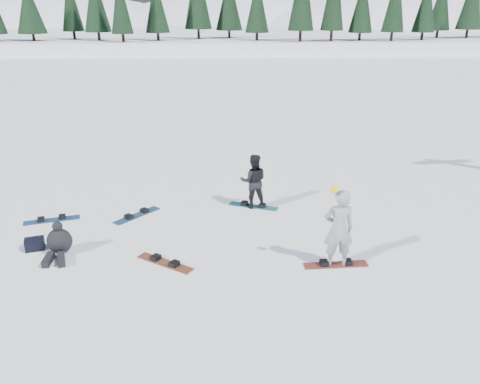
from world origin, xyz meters
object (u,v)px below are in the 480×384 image
object	(u,v)px
snowboard_loose_a	(137,215)
snowboard_loose_b	(165,263)
gear_bag	(35,244)
snowboard_loose_c	(52,220)
snowboarder_man	(254,181)
seated_rider	(59,242)
snowboarder_woman	(339,229)

from	to	relation	value
snowboard_loose_a	snowboard_loose_b	bearing A→B (deg)	-115.47
gear_bag	snowboard_loose_a	world-z (taller)	gear_bag
snowboard_loose_c	snowboard_loose_b	world-z (taller)	same
snowboarder_man	seated_rider	size ratio (longest dim) A/B	1.56
snowboarder_woman	snowboard_loose_b	world-z (taller)	snowboarder_woman
snowboard_loose_c	snowboard_loose_b	bearing A→B (deg)	-51.79
seated_rider	snowboard_loose_c	distance (m)	2.15
snowboarder_woman	gear_bag	distance (m)	7.39
snowboarder_man	seated_rider	distance (m)	5.60
seated_rider	snowboard_loose_b	distance (m)	2.67
snowboard_loose_a	snowboard_loose_b	xyz separation A→B (m)	(1.13, -2.72, 0.00)
snowboarder_woman	snowboarder_man	size ratio (longest dim) A/B	1.24
snowboarder_man	snowboard_loose_b	world-z (taller)	snowboarder_man
snowboarder_man	snowboard_loose_c	bearing A→B (deg)	8.64
snowboarder_man	snowboard_loose_a	size ratio (longest dim) A/B	1.10
snowboard_loose_a	snowboard_loose_b	size ratio (longest dim) A/B	1.00
snowboard_loose_c	snowboard_loose_b	xyz separation A→B (m)	(3.46, -2.47, 0.00)
snowboarder_man	seated_rider	bearing A→B (deg)	30.07
gear_bag	snowboard_loose_a	bearing A→B (deg)	41.64
gear_bag	snowboard_loose_c	bearing A→B (deg)	95.71
snowboarder_woman	snowboard_loose_b	size ratio (longest dim) A/B	1.36
seated_rider	gear_bag	size ratio (longest dim) A/B	2.34
snowboarder_woman	gear_bag	size ratio (longest dim) A/B	4.53
snowboarder_woman	seated_rider	size ratio (longest dim) A/B	1.94
seated_rider	snowboard_loose_a	size ratio (longest dim) A/B	0.70
snowboarder_woman	gear_bag	xyz separation A→B (m)	(-7.28, 1.00, -0.80)
snowboarder_woman	snowboarder_man	xyz separation A→B (m)	(-1.72, 3.49, -0.13)
snowboard_loose_c	snowboard_loose_b	size ratio (longest dim) A/B	1.00
snowboard_loose_c	snowboard_loose_b	distance (m)	4.26
snowboarder_woman	snowboard_loose_a	bearing A→B (deg)	-31.41
gear_bag	snowboard_loose_c	size ratio (longest dim) A/B	0.30
gear_bag	snowboard_loose_a	xyz separation A→B (m)	(2.17, 1.93, -0.14)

